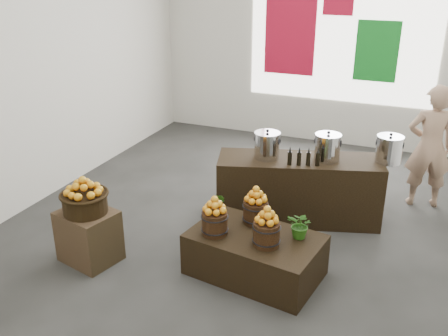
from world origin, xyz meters
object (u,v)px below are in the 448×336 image
at_px(stock_pot_right, 389,150).
at_px(crate, 89,236).
at_px(stock_pot_center, 327,148).
at_px(counter, 298,189).
at_px(display_table, 255,255).
at_px(wicker_basket, 85,203).
at_px(stock_pot_left, 267,146).
at_px(shopper, 430,147).

bearing_deg(stock_pot_right, crate, -143.44).
height_order(crate, stock_pot_center, stock_pot_center).
bearing_deg(counter, crate, -153.00).
height_order(crate, display_table, crate).
bearing_deg(wicker_basket, stock_pot_center, 41.36).
bearing_deg(stock_pot_right, wicker_basket, -143.44).
bearing_deg(wicker_basket, stock_pot_left, 49.02).
xyz_separation_m(crate, wicker_basket, (0.00, 0.00, 0.40)).
bearing_deg(display_table, shopper, 66.08).
distance_m(stock_pot_center, stock_pot_right, 0.74).
xyz_separation_m(wicker_basket, shopper, (3.35, 2.88, 0.13)).
height_order(wicker_basket, display_table, wicker_basket).
bearing_deg(wicker_basket, counter, 44.24).
relative_size(crate, wicker_basket, 1.25).
xyz_separation_m(display_table, stock_pot_center, (0.40, 1.48, 0.75)).
bearing_deg(shopper, stock_pot_right, 44.92).
relative_size(stock_pot_center, shopper, 0.19).
distance_m(crate, stock_pot_left, 2.36).
xyz_separation_m(wicker_basket, display_table, (1.78, 0.44, -0.47)).
distance_m(counter, shopper, 1.86).
xyz_separation_m(stock_pot_right, shopper, (0.46, 0.74, -0.15)).
relative_size(display_table, shopper, 0.80).
xyz_separation_m(crate, counter, (1.87, 1.83, 0.12)).
xyz_separation_m(counter, shopper, (1.47, 1.06, 0.42)).
bearing_deg(display_table, stock_pot_left, 112.24).
xyz_separation_m(display_table, stock_pot_right, (1.10, 1.70, 0.75)).
bearing_deg(stock_pot_right, stock_pot_center, -162.76).
xyz_separation_m(display_table, counter, (0.09, 1.38, 0.18)).
bearing_deg(shopper, stock_pot_left, 18.99).
relative_size(wicker_basket, stock_pot_right, 1.52).
distance_m(stock_pot_left, stock_pot_right, 1.47).
relative_size(wicker_basket, counter, 0.23).
bearing_deg(stock_pot_center, shopper, 39.57).
distance_m(crate, shopper, 4.45).
distance_m(counter, stock_pot_left, 0.70).
height_order(display_table, stock_pot_right, stock_pot_right).
relative_size(crate, display_table, 0.44).
relative_size(display_table, counter, 0.66).
xyz_separation_m(stock_pot_left, stock_pot_right, (1.41, 0.44, 0.00)).
bearing_deg(stock_pot_right, counter, -162.76).
xyz_separation_m(crate, display_table, (1.78, 0.44, -0.06)).
xyz_separation_m(crate, shopper, (3.35, 2.88, 0.54)).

